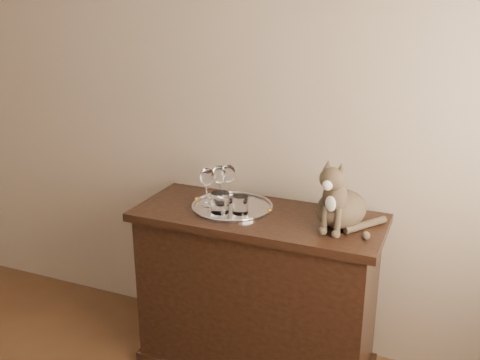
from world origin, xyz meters
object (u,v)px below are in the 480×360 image
object	(u,v)px
tumbler_b	(220,203)
tumbler_a	(240,205)
sideboard	(257,292)
cat	(343,191)
wine_glass_a	(220,184)
tray	(232,207)
wine_glass_c	(207,187)
wine_glass_b	(228,183)

from	to	relation	value
tumbler_b	tumbler_a	bearing A→B (deg)	16.59
sideboard	tumbler_a	size ratio (longest dim) A/B	13.95
tumbler_a	cat	size ratio (longest dim) A/B	0.26
wine_glass_a	tumbler_a	world-z (taller)	wine_glass_a
tumbler_b	wine_glass_a	bearing A→B (deg)	115.19
tray	cat	size ratio (longest dim) A/B	1.20
sideboard	tumbler_b	world-z (taller)	tumbler_b
sideboard	tumbler_a	distance (m)	0.48
wine_glass_c	wine_glass_a	bearing A→B (deg)	60.16
wine_glass_a	tumbler_b	bearing A→B (deg)	-64.81
sideboard	cat	xyz separation A→B (m)	(0.40, 0.01, 0.59)
wine_glass_a	cat	bearing A→B (deg)	-4.46
wine_glass_c	tumbler_a	distance (m)	0.20
wine_glass_a	tumbler_a	distance (m)	0.19
sideboard	tumbler_b	xyz separation A→B (m)	(-0.17, -0.07, 0.48)
wine_glass_a	cat	size ratio (longest dim) A/B	0.57
wine_glass_c	tumbler_a	xyz separation A→B (m)	(0.19, -0.04, -0.05)
wine_glass_b	cat	world-z (taller)	cat
wine_glass_b	tumbler_b	xyz separation A→B (m)	(0.02, -0.16, -0.05)
wine_glass_a	wine_glass_c	distance (m)	0.07
sideboard	wine_glass_c	xyz separation A→B (m)	(-0.27, -0.00, 0.53)
tray	wine_glass_c	xyz separation A→B (m)	(-0.12, -0.02, 0.10)
wine_glass_c	tray	bearing A→B (deg)	11.48
tray	wine_glass_c	world-z (taller)	wine_glass_c
tray	tumbler_a	bearing A→B (deg)	-42.08
wine_glass_b	tumbler_a	xyz separation A→B (m)	(0.12, -0.13, -0.05)
wine_glass_b	tray	bearing A→B (deg)	-53.50
tray	cat	distance (m)	0.56
tumbler_b	wine_glass_c	bearing A→B (deg)	146.39
wine_glass_a	wine_glass_c	bearing A→B (deg)	-119.84
tumbler_b	cat	world-z (taller)	cat
tumbler_b	cat	bearing A→B (deg)	8.21
wine_glass_c	tumbler_b	size ratio (longest dim) A/B	1.95
cat	wine_glass_b	bearing A→B (deg)	-177.04
sideboard	wine_glass_a	bearing A→B (deg)	164.97
tray	cat	world-z (taller)	cat
tumbler_a	cat	bearing A→B (deg)	6.50
sideboard	tumbler_a	world-z (taller)	tumbler_a
wine_glass_b	tumbler_a	bearing A→B (deg)	-47.40
wine_glass_c	cat	bearing A→B (deg)	1.38
wine_glass_c	tumbler_b	bearing A→B (deg)	-33.61
sideboard	cat	size ratio (longest dim) A/B	3.61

